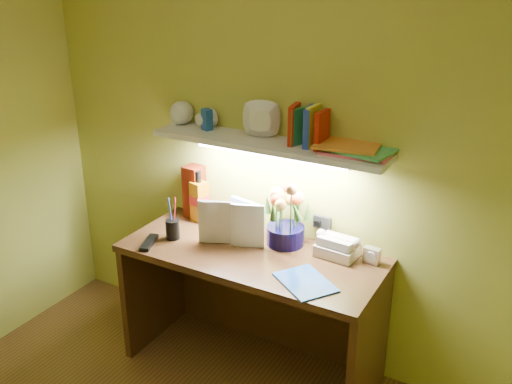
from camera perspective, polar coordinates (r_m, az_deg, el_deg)
desk at (r=3.23m, az=-0.47°, el=-11.91°), size 1.40×0.60×0.75m
flower_bouquet at (r=3.05m, az=3.01°, el=-2.15°), size 0.28×0.28×0.36m
telephone at (r=3.00m, az=8.17°, el=-5.26°), size 0.22×0.17×0.12m
desk_clock at (r=2.97m, az=11.52°, el=-6.24°), size 0.09×0.05×0.08m
whisky_bottle at (r=3.35m, az=-5.70°, el=-0.42°), size 0.10×0.10×0.31m
whisky_box at (r=3.41m, az=-6.18°, el=0.04°), size 0.11×0.11×0.32m
pen_cup at (r=3.17m, az=-8.36°, el=-3.08°), size 0.10×0.10×0.19m
art_card at (r=3.22m, az=-1.29°, el=-2.44°), size 0.20×0.08×0.19m
tv_remote at (r=3.17m, az=-10.64°, el=-4.98°), size 0.11×0.19×0.02m
blue_folder at (r=2.77m, az=4.96°, el=-8.98°), size 0.36×0.34×0.01m
desk_book_a at (r=3.10m, az=-5.80°, el=-2.93°), size 0.18×0.09×0.25m
desk_book_b at (r=3.05m, az=-2.52°, el=-3.28°), size 0.18×0.08×0.25m
wall_shelf at (r=2.96m, az=1.43°, el=5.54°), size 1.31×0.31×0.24m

